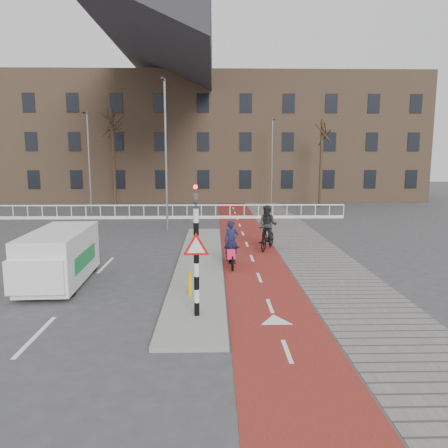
{
  "coord_description": "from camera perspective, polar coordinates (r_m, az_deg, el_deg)",
  "views": [
    {
      "loc": [
        -0.14,
        -13.21,
        4.36
      ],
      "look_at": [
        0.3,
        5.0,
        1.5
      ],
      "focal_mm": 35.0,
      "sensor_mm": 36.0,
      "label": 1
    }
  ],
  "objects": [
    {
      "name": "van",
      "position": [
        15.98,
        -20.66,
        -3.91
      ],
      "size": [
        1.89,
        4.34,
        1.84
      ],
      "rotation": [
        0.0,
        0.0,
        0.04
      ],
      "color": "silver",
      "rests_on": "ground"
    },
    {
      "name": "cyclist_far",
      "position": [
        20.41,
        5.71,
        -0.96
      ],
      "size": [
        1.29,
        2.01,
        2.08
      ],
      "rotation": [
        0.0,
        0.0,
        -0.41
      ],
      "color": "black",
      "rests_on": "bike_lane"
    },
    {
      "name": "railing",
      "position": [
        30.86,
        -10.42,
        1.23
      ],
      "size": [
        28.0,
        0.1,
        0.99
      ],
      "color": "silver",
      "rests_on": "ground"
    },
    {
      "name": "townhouse_row",
      "position": [
        45.43,
        -5.11,
        13.25
      ],
      "size": [
        46.0,
        10.0,
        15.9
      ],
      "color": "#7F6047",
      "rests_on": "ground"
    },
    {
      "name": "streetlight_right",
      "position": [
        38.18,
        6.28,
        7.94
      ],
      "size": [
        0.12,
        0.12,
        7.47
      ],
      "primitive_type": "cylinder",
      "color": "slate",
      "rests_on": "ground"
    },
    {
      "name": "streetlight_left",
      "position": [
        35.11,
        -17.19,
        7.61
      ],
      "size": [
        0.12,
        0.12,
        7.59
      ],
      "primitive_type": "cylinder",
      "color": "slate",
      "rests_on": "ground"
    },
    {
      "name": "curb_island",
      "position": [
        17.75,
        -3.15,
        -5.11
      ],
      "size": [
        1.8,
        16.0,
        0.12
      ],
      "primitive_type": "cube",
      "color": "gray",
      "rests_on": "ground"
    },
    {
      "name": "sidewalk",
      "position": [
        24.03,
        9.3,
        -1.64
      ],
      "size": [
        3.0,
        60.0,
        0.01
      ],
      "primitive_type": "cube",
      "color": "slate",
      "rests_on": "ground"
    },
    {
      "name": "tree_mid",
      "position": [
        38.14,
        -14.21,
        8.3
      ],
      "size": [
        0.26,
        0.26,
        8.24
      ],
      "primitive_type": "cylinder",
      "color": "black",
      "rests_on": "ground"
    },
    {
      "name": "tree_right",
      "position": [
        38.05,
        12.55,
        7.69
      ],
      "size": [
        0.25,
        0.25,
        7.36
      ],
      "primitive_type": "cylinder",
      "color": "black",
      "rests_on": "ground"
    },
    {
      "name": "bollard",
      "position": [
        13.49,
        -4.48,
        -7.73
      ],
      "size": [
        0.12,
        0.12,
        0.76
      ],
      "primitive_type": "cylinder",
      "color": "yellow",
      "rests_on": "curb_island"
    },
    {
      "name": "traffic_signal",
      "position": [
        11.45,
        -3.65,
        -3.05
      ],
      "size": [
        0.8,
        0.8,
        3.68
      ],
      "color": "black",
      "rests_on": "curb_island"
    },
    {
      "name": "bike_lane",
      "position": [
        23.67,
        2.63,
        -1.69
      ],
      "size": [
        2.5,
        60.0,
        0.01
      ],
      "primitive_type": "cube",
      "color": "maroon",
      "rests_on": "ground"
    },
    {
      "name": "streetlight_near",
      "position": [
        25.37,
        -7.59,
        8.69
      ],
      "size": [
        0.12,
        0.12,
        8.58
      ],
      "primitive_type": "cylinder",
      "color": "slate",
      "rests_on": "ground"
    },
    {
      "name": "ground",
      "position": [
        13.91,
        -0.73,
        -9.35
      ],
      "size": [
        120.0,
        120.0,
        0.0
      ],
      "primitive_type": "plane",
      "color": "#38383A",
      "rests_on": "ground"
    },
    {
      "name": "cyclist_near",
      "position": [
        17.16,
        0.97,
        -3.64
      ],
      "size": [
        0.71,
        1.79,
        1.85
      ],
      "rotation": [
        0.0,
        0.0,
        0.06
      ],
      "color": "black",
      "rests_on": "bike_lane"
    }
  ]
}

